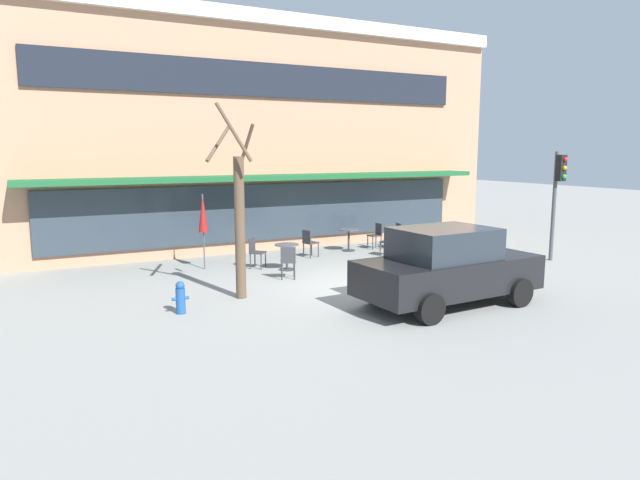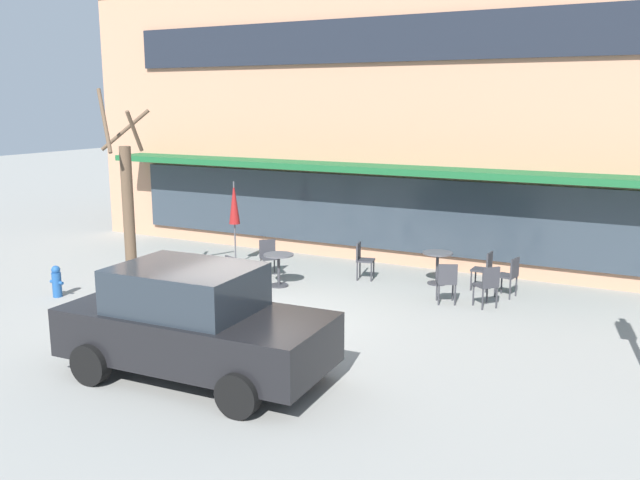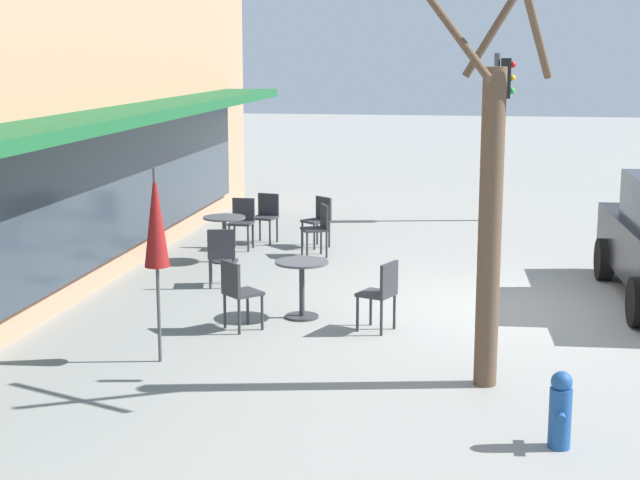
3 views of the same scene
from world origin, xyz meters
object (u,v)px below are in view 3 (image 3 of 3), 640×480
object	(u,v)px
fire_hydrant	(560,410)
cafe_table_streetside	(224,231)
cafe_chair_3	(319,226)
cafe_chair_1	(242,219)
cafe_chair_2	(382,290)
street_tree	(490,209)
patio_umbrella_green_folded	(156,220)
cafe_chair_0	(222,252)
cafe_table_near_wall	(302,279)
cafe_chair_4	(266,214)
traffic_light_pole	(500,109)
cafe_chair_5	(238,289)
cafe_chair_6	(319,218)

from	to	relation	value
fire_hydrant	cafe_table_streetside	bearing A→B (deg)	34.86
cafe_chair_3	fire_hydrant	xyz separation A→B (m)	(-7.73, -3.44, -0.17)
cafe_chair_1	cafe_chair_3	xyz separation A→B (m)	(-0.43, -1.44, 0.00)
cafe_chair_2	street_tree	world-z (taller)	street_tree
patio_umbrella_green_folded	street_tree	world-z (taller)	street_tree
cafe_chair_0	street_tree	distance (m)	5.53
cafe_table_near_wall	cafe_chair_3	distance (m)	3.90
cafe_table_streetside	cafe_chair_0	bearing A→B (deg)	-166.57
cafe_chair_1	street_tree	bearing A→B (deg)	-147.26
patio_umbrella_green_folded	fire_hydrant	world-z (taller)	patio_umbrella_green_folded
cafe_chair_3	cafe_chair_4	world-z (taller)	same
cafe_table_near_wall	cafe_chair_4	bearing A→B (deg)	17.56
street_tree	fire_hydrant	size ratio (longest dim) A/B	6.36
traffic_light_pole	cafe_table_streetside	bearing A→B (deg)	136.77
cafe_chair_2	street_tree	distance (m)	2.60
cafe_table_near_wall	cafe_chair_0	size ratio (longest dim) A/B	0.85
street_tree	cafe_chair_1	bearing A→B (deg)	32.74
traffic_light_pole	fire_hydrant	xyz separation A→B (m)	(-11.84, -0.40, -1.94)
cafe_chair_5	fire_hydrant	distance (m)	4.86
cafe_chair_2	fire_hydrant	bearing A→B (deg)	-150.38
cafe_chair_2	fire_hydrant	xyz separation A→B (m)	(-3.39, -1.93, -0.17)
cafe_chair_3	cafe_chair_4	size ratio (longest dim) A/B	1.00
cafe_chair_3	fire_hydrant	size ratio (longest dim) A/B	1.26
cafe_table_streetside	cafe_chair_0	size ratio (longest dim) A/B	0.85
cafe_table_streetside	cafe_chair_4	bearing A→B (deg)	-10.57
cafe_table_near_wall	patio_umbrella_green_folded	size ratio (longest dim) A/B	0.35
cafe_chair_6	cafe_table_streetside	bearing A→B (deg)	138.53
cafe_table_streetside	cafe_chair_1	bearing A→B (deg)	-1.37
street_tree	traffic_light_pole	bearing A→B (deg)	-1.41
cafe_chair_0	cafe_chair_1	world-z (taller)	same
cafe_chair_2	fire_hydrant	world-z (taller)	cafe_chair_2
cafe_chair_5	cafe_chair_4	bearing A→B (deg)	8.87
cafe_table_streetside	cafe_chair_6	xyz separation A→B (m)	(1.51, -1.34, 0.01)
cafe_chair_0	traffic_light_pole	distance (m)	7.91
cafe_chair_0	cafe_chair_6	size ratio (longest dim) A/B	1.00
cafe_chair_1	traffic_light_pole	world-z (taller)	traffic_light_pole
cafe_table_streetside	cafe_chair_5	distance (m)	4.08
cafe_chair_3	cafe_chair_6	world-z (taller)	same
cafe_chair_0	cafe_chair_2	distance (m)	3.21
cafe_chair_2	cafe_chair_3	distance (m)	4.60
cafe_chair_2	cafe_chair_1	bearing A→B (deg)	31.77
cafe_chair_1	cafe_chair_0	bearing A→B (deg)	-172.26
street_tree	traffic_light_pole	world-z (taller)	street_tree
cafe_chair_4	cafe_chair_6	distance (m)	1.04
cafe_table_near_wall	cafe_chair_6	size ratio (longest dim) A/B	0.85
cafe_table_streetside	cafe_chair_5	bearing A→B (deg)	-162.82
cafe_chair_0	cafe_chair_4	distance (m)	3.47
cafe_table_near_wall	cafe_chair_6	xyz separation A→B (m)	(4.71, 0.55, 0.01)
cafe_chair_1	cafe_table_streetside	bearing A→B (deg)	178.63
cafe_chair_0	cafe_chair_3	xyz separation A→B (m)	(2.41, -1.05, 0.00)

